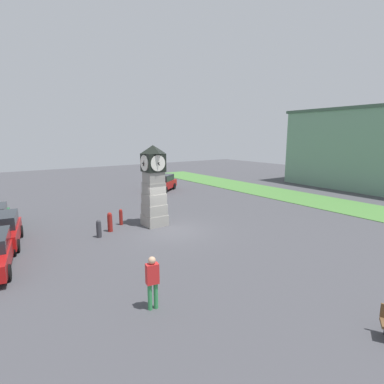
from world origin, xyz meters
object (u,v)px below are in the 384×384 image
Objects in this scene: car_far_lot at (162,183)px; bollard_far_row at (99,229)px; bollard_near_tower at (121,217)px; pedestrian_near_bench at (152,279)px; bollard_mid_row at (110,222)px; clock_tower at (154,187)px.

bollard_far_row is at bearing -43.61° from car_far_lot.
bollard_near_tower is 0.24× the size of car_far_lot.
pedestrian_near_bench is (18.30, -10.78, 0.22)m from car_far_lot.
pedestrian_near_bench is at bearing -30.50° from car_far_lot.
bollard_near_tower is 1.37m from bollard_mid_row.
pedestrian_near_bench is (9.42, -2.76, 0.52)m from bollard_near_tower.
pedestrian_near_bench is at bearing -6.21° from bollard_far_row.
bollard_far_row is at bearing 173.79° from pedestrian_near_bench.
bollard_near_tower is 0.57× the size of pedestrian_near_bench.
pedestrian_near_bench reaches higher than bollard_near_tower.
bollard_far_row is 0.55× the size of pedestrian_near_bench.
bollard_near_tower is at bearing -42.10° from car_far_lot.
clock_tower is 2.78× the size of pedestrian_near_bench.
clock_tower is 1.20× the size of car_far_lot.
bollard_mid_row is 1.08m from bollard_far_row.
bollard_near_tower is (-1.28, -1.69, -1.90)m from clock_tower.
bollard_near_tower is at bearing 163.67° from pedestrian_near_bench.
bollard_far_row is (0.64, -0.87, -0.08)m from bollard_mid_row.
car_far_lot is 2.32× the size of pedestrian_near_bench.
clock_tower reaches higher than car_far_lot.
clock_tower reaches higher than bollard_mid_row.
bollard_mid_row is 0.64× the size of pedestrian_near_bench.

